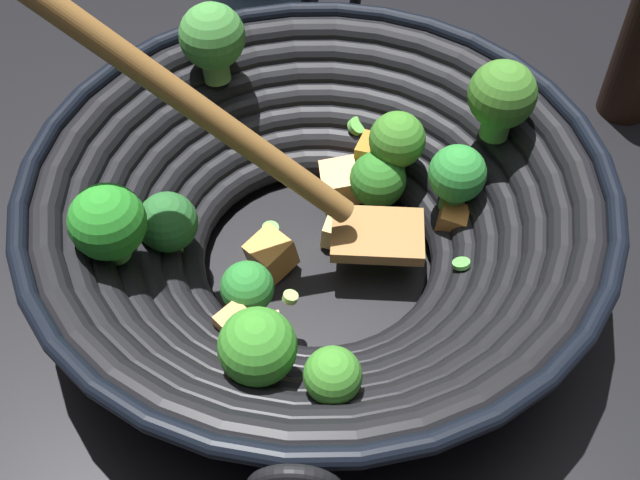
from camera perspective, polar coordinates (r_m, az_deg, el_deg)
ground_plane at (r=0.66m, az=-0.15°, el=-2.07°), size 4.00×4.00×0.00m
wok at (r=0.61m, az=-0.23°, el=1.94°), size 0.46×0.43×0.28m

